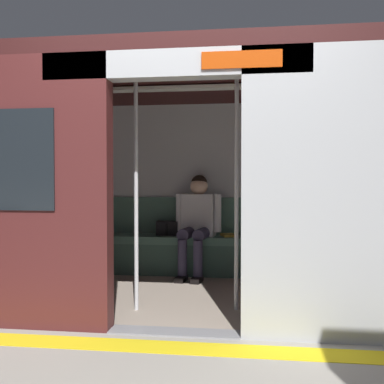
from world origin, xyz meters
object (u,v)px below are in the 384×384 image
(person_seated, at_px, (197,218))
(book, at_px, (228,235))
(bench_seat, at_px, (204,245))
(grab_pole_door, at_px, (136,192))
(grab_pole_far, at_px, (236,192))
(train_car, at_px, (188,148))
(handbag, at_px, (168,228))

(person_seated, height_order, book, person_seated)
(bench_seat, height_order, grab_pole_door, grab_pole_door)
(grab_pole_far, bearing_deg, grab_pole_door, 8.00)
(bench_seat, relative_size, book, 14.49)
(train_car, relative_size, bench_seat, 2.01)
(train_car, distance_m, person_seated, 1.18)
(bench_seat, distance_m, grab_pole_far, 1.63)
(train_car, relative_size, grab_pole_far, 3.12)
(bench_seat, xyz_separation_m, book, (-0.28, -0.03, 0.12))
(person_seated, bearing_deg, bench_seat, -147.44)
(grab_pole_door, bearing_deg, bench_seat, -105.52)
(train_car, distance_m, grab_pole_door, 0.81)
(handbag, bearing_deg, book, 178.35)
(book, bearing_deg, grab_pole_far, 78.12)
(person_seated, bearing_deg, book, -167.69)
(train_car, height_order, person_seated, train_car)
(person_seated, distance_m, grab_pole_far, 1.50)
(grab_pole_far, bearing_deg, book, -84.25)
(train_car, height_order, book, train_car)
(book, height_order, grab_pole_far, grab_pole_far)
(handbag, bearing_deg, bench_seat, 173.83)
(person_seated, xyz_separation_m, grab_pole_far, (-0.51, 1.37, 0.35))
(bench_seat, bearing_deg, book, -174.38)
(train_car, height_order, grab_pole_far, train_car)
(bench_seat, distance_m, person_seated, 0.34)
(bench_seat, height_order, handbag, handbag)
(grab_pole_door, bearing_deg, book, -114.36)
(train_car, xyz_separation_m, grab_pole_door, (0.36, 0.60, -0.42))
(book, bearing_deg, person_seated, -5.32)
(train_car, relative_size, person_seated, 5.38)
(person_seated, bearing_deg, handbag, -15.12)
(person_seated, relative_size, grab_pole_far, 0.58)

